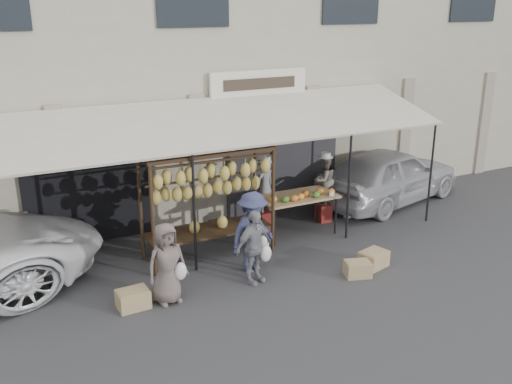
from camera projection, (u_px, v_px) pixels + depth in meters
ground_plane at (270, 284)px, 10.44m from camera, size 90.00×90.00×0.00m
shophouse at (153, 53)px, 14.78m from camera, size 24.00×6.15×7.30m
awning at (219, 123)px, 11.56m from camera, size 10.00×2.35×2.92m
banana_rack at (208, 183)px, 11.07m from camera, size 2.60×0.90×2.24m
produce_table at (299, 197)px, 12.37m from camera, size 1.70×0.90×1.04m
vendor_left at (265, 186)px, 12.62m from camera, size 0.49×0.39×1.20m
vendor_right at (325, 180)px, 13.12m from camera, size 0.61×0.50×1.16m
customer_left at (167, 263)px, 9.61m from camera, size 0.76×0.55×1.44m
customer_mid at (254, 247)px, 10.30m from camera, size 0.89×0.56×1.40m
customer_right at (252, 232)px, 10.72m from camera, size 1.16×0.90×1.59m
stool_left at (265, 220)px, 12.88m from camera, size 0.40×0.40×0.44m
stool_right at (323, 213)px, 13.38m from camera, size 0.33×0.33×0.42m
crate_near_a at (358, 269)px, 10.71m from camera, size 0.56×0.49×0.28m
crate_near_b at (374, 259)px, 11.09m from camera, size 0.61×0.52×0.32m
crate_far at (133, 299)px, 9.60m from camera, size 0.54×0.42×0.31m
sedan at (389, 175)px, 14.50m from camera, size 4.55×2.69×1.45m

